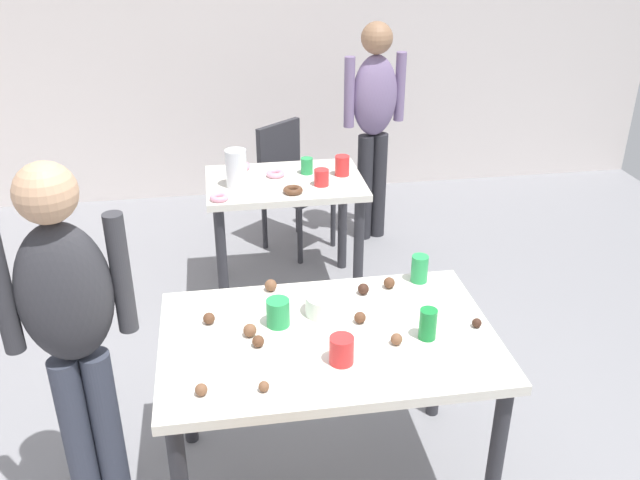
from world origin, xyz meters
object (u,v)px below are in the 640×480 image
object	(u,v)px
dining_table_near	(328,355)
chair_far_table	(290,179)
person_girl_near	(71,325)
dining_table_far	(285,201)
mixing_bowl	(326,304)
person_adult_far	(374,114)
soda_can	(428,324)
pitcher_far	(236,168)

from	to	relation	value
dining_table_near	chair_far_table	bearing A→B (deg)	86.91
chair_far_table	person_girl_near	world-z (taller)	person_girl_near
dining_table_far	person_girl_near	size ratio (longest dim) A/B	0.61
dining_table_near	mixing_bowl	distance (m)	0.21
mixing_bowl	person_adult_far	bearing A→B (deg)	72.01
chair_far_table	soda_can	xyz separation A→B (m)	(0.24, -2.33, 0.31)
person_adult_far	mixing_bowl	world-z (taller)	person_adult_far
person_adult_far	mixing_bowl	size ratio (longest dim) A/B	9.45
person_girl_near	person_adult_far	distance (m)	2.80
dining_table_near	person_girl_near	distance (m)	0.94
dining_table_far	mixing_bowl	bearing A→B (deg)	-90.06
dining_table_near	person_girl_near	world-z (taller)	person_girl_near
chair_far_table	person_girl_near	bearing A→B (deg)	-114.60
dining_table_near	soda_can	distance (m)	0.40
dining_table_near	dining_table_far	distance (m)	1.60
person_girl_near	pitcher_far	world-z (taller)	person_girl_near
chair_far_table	dining_table_far	bearing A→B (deg)	-99.16
dining_table_far	chair_far_table	xyz separation A→B (m)	(0.10, 0.65, -0.12)
dining_table_near	mixing_bowl	world-z (taller)	mixing_bowl
mixing_bowl	person_girl_near	bearing A→B (deg)	-170.19
dining_table_far	mixing_bowl	size ratio (longest dim) A/B	5.67
dining_table_far	person_adult_far	bearing A→B (deg)	44.71
dining_table_near	soda_can	bearing A→B (deg)	-11.76
dining_table_near	soda_can	size ratio (longest dim) A/B	10.36
dining_table_near	dining_table_far	size ratio (longest dim) A/B	1.38
dining_table_near	mixing_bowl	bearing A→B (deg)	84.45
dining_table_far	pitcher_far	distance (m)	0.38
pitcher_far	person_adult_far	bearing A→B (deg)	37.36
person_girl_near	mixing_bowl	distance (m)	0.95
mixing_bowl	soda_can	size ratio (longest dim) A/B	1.32
person_adult_far	pitcher_far	size ratio (longest dim) A/B	6.96
mixing_bowl	soda_can	bearing A→B (deg)	-33.39
dining_table_far	pitcher_far	size ratio (longest dim) A/B	4.18
dining_table_near	pitcher_far	size ratio (longest dim) A/B	5.77
mixing_bowl	soda_can	distance (m)	0.42
dining_table_far	person_adult_far	distance (m)	1.02
chair_far_table	pitcher_far	distance (m)	0.88
chair_far_table	person_adult_far	size ratio (longest dim) A/B	0.57
soda_can	person_girl_near	bearing A→B (deg)	176.91
person_girl_near	pitcher_far	bearing A→B (deg)	67.30
chair_far_table	person_girl_near	size ratio (longest dim) A/B	0.58
chair_far_table	pitcher_far	world-z (taller)	pitcher_far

